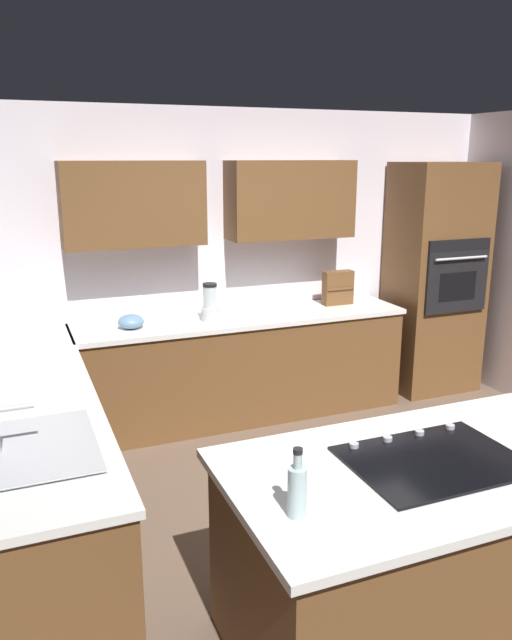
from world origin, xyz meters
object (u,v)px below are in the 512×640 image
at_px(wall_oven, 435,279).
at_px(mixing_bowl, 131,322).
at_px(cooktop, 433,459).
at_px(spice_rack, 338,288).
at_px(blender, 210,305).
at_px(oil_bottle, 297,489).
at_px(sink_unit, 43,445).

relative_size(wall_oven, mixing_bowl, 10.61).
xyz_separation_m(wall_oven, cooktop, (2.09, 2.72, -0.17)).
bearing_deg(spice_rack, wall_oven, 175.20).
height_order(wall_oven, mixing_bowl, wall_oven).
xyz_separation_m(blender, mixing_bowl, (0.65, -0.00, -0.08)).
bearing_deg(wall_oven, oil_bottle, 45.51).
bearing_deg(spice_rack, mixing_bowl, 3.51).
relative_size(mixing_bowl, oil_bottle, 0.74).
relative_size(wall_oven, sink_unit, 3.08).
relative_size(mixing_bowl, spice_rack, 0.66).
bearing_deg(sink_unit, wall_oven, -152.02).
bearing_deg(mixing_bowl, sink_unit, 67.94).
relative_size(sink_unit, cooktop, 0.92).
height_order(wall_oven, cooktop, wall_oven).
distance_m(wall_oven, blender, 2.25).
distance_m(wall_oven, oil_bottle, 4.04).
bearing_deg(sink_unit, mixing_bowl, -112.06).
xyz_separation_m(sink_unit, spice_rack, (-2.68, -2.04, 0.14)).
bearing_deg(cooktop, sink_unit, -25.74).
distance_m(blender, spice_rack, 1.26).
relative_size(cooktop, blender, 2.44).
xyz_separation_m(sink_unit, cooktop, (-1.59, 0.77, -0.01)).
distance_m(sink_unit, blender, 2.40).
bearing_deg(cooktop, blender, -86.54).
relative_size(cooktop, spice_rack, 2.48).
bearing_deg(blender, wall_oven, -179.17).
distance_m(blender, mixing_bowl, 0.65).
xyz_separation_m(wall_oven, mixing_bowl, (2.90, 0.03, -0.12)).
distance_m(cooktop, spice_rack, 3.01).
bearing_deg(cooktop, spice_rack, -111.19).
bearing_deg(spice_rack, blender, 5.33).
relative_size(spice_rack, oil_bottle, 1.12).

